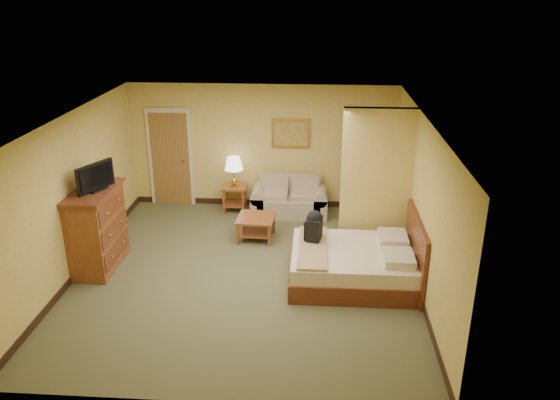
# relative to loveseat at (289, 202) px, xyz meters

# --- Properties ---
(floor) EXTENTS (6.00, 6.00, 0.00)m
(floor) POSITION_rel_loveseat_xyz_m (-0.59, -2.57, -0.26)
(floor) COLOR #515436
(floor) RESTS_ON ground
(ceiling) EXTENTS (6.00, 6.00, 0.00)m
(ceiling) POSITION_rel_loveseat_xyz_m (-0.59, -2.57, 2.34)
(ceiling) COLOR white
(ceiling) RESTS_ON back_wall
(back_wall) EXTENTS (5.50, 0.02, 2.60)m
(back_wall) POSITION_rel_loveseat_xyz_m (-0.59, 0.43, 1.04)
(back_wall) COLOR #D0B759
(back_wall) RESTS_ON floor
(left_wall) EXTENTS (0.02, 6.00, 2.60)m
(left_wall) POSITION_rel_loveseat_xyz_m (-3.34, -2.57, 1.04)
(left_wall) COLOR #D0B759
(left_wall) RESTS_ON floor
(right_wall) EXTENTS (0.02, 6.00, 2.60)m
(right_wall) POSITION_rel_loveseat_xyz_m (2.16, -2.57, 1.04)
(right_wall) COLOR #D0B759
(right_wall) RESTS_ON floor
(partition) EXTENTS (1.20, 0.15, 2.60)m
(partition) POSITION_rel_loveseat_xyz_m (1.56, -1.64, 1.04)
(partition) COLOR #D0B759
(partition) RESTS_ON floor
(door) EXTENTS (0.94, 0.16, 2.10)m
(door) POSITION_rel_loveseat_xyz_m (-2.54, 0.40, 0.78)
(door) COLOR beige
(door) RESTS_ON floor
(baseboard) EXTENTS (5.50, 0.02, 0.12)m
(baseboard) POSITION_rel_loveseat_xyz_m (-0.59, 0.42, -0.20)
(baseboard) COLOR black
(baseboard) RESTS_ON floor
(loveseat) EXTENTS (1.56, 0.72, 0.79)m
(loveseat) POSITION_rel_loveseat_xyz_m (0.00, 0.00, 0.00)
(loveseat) COLOR tan
(loveseat) RESTS_ON floor
(side_table) EXTENTS (0.50, 0.50, 0.55)m
(side_table) POSITION_rel_loveseat_xyz_m (-1.15, 0.08, 0.11)
(side_table) COLOR brown
(side_table) RESTS_ON floor
(table_lamp) EXTENTS (0.38, 0.38, 0.63)m
(table_lamp) POSITION_rel_loveseat_xyz_m (-1.15, 0.08, 0.77)
(table_lamp) COLOR #B59542
(table_lamp) RESTS_ON side_table
(coffee_table) EXTENTS (0.72, 0.72, 0.44)m
(coffee_table) POSITION_rel_loveseat_xyz_m (-0.56, -1.23, 0.06)
(coffee_table) COLOR brown
(coffee_table) RESTS_ON floor
(wall_picture) EXTENTS (0.80, 0.04, 0.62)m
(wall_picture) POSITION_rel_loveseat_xyz_m (0.00, 0.41, 1.34)
(wall_picture) COLOR #B78E3F
(wall_picture) RESTS_ON back_wall
(dresser) EXTENTS (0.68, 1.29, 1.38)m
(dresser) POSITION_rel_loveseat_xyz_m (-3.07, -2.49, 0.44)
(dresser) COLOR brown
(dresser) RESTS_ON floor
(tv) EXTENTS (0.36, 0.69, 0.45)m
(tv) POSITION_rel_loveseat_xyz_m (-2.97, -2.49, 1.34)
(tv) COLOR black
(tv) RESTS_ON dresser
(bed) EXTENTS (2.01, 1.71, 1.10)m
(bed) POSITION_rel_loveseat_xyz_m (1.23, -2.67, 0.05)
(bed) COLOR #552413
(bed) RESTS_ON floor
(backpack) EXTENTS (0.27, 0.35, 0.55)m
(backpack) POSITION_rel_loveseat_xyz_m (0.53, -2.41, 0.57)
(backpack) COLOR black
(backpack) RESTS_ON bed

